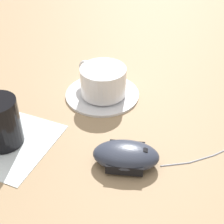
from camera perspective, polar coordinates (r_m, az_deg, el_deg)
ground_plane at (r=0.62m, az=-10.99°, el=-3.20°), size 3.00×3.00×0.00m
saucer at (r=0.69m, az=-1.74°, el=3.12°), size 0.15×0.15×0.01m
coffee_cup at (r=0.67m, az=-1.67°, el=5.25°), size 0.10×0.10×0.06m
computer_mouse at (r=0.54m, az=2.27°, el=-7.21°), size 0.11×0.07×0.03m
napkin_under_glass at (r=0.61m, az=-17.23°, el=-4.70°), size 0.20×0.20×0.00m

